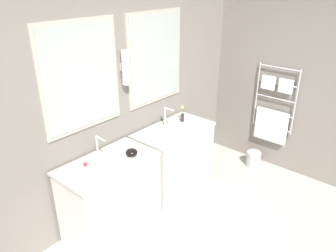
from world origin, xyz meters
name	(u,v)px	position (x,y,z in m)	size (l,w,h in m)	color
wall_back	(98,102)	(0.01, 1.82, 1.31)	(5.97, 0.16, 2.60)	gray
wall_right	(286,76)	(2.21, 0.81, 1.29)	(0.13, 3.69, 2.60)	gray
vanity_left	(113,198)	(-0.17, 1.47, 0.42)	(0.96, 0.60, 0.83)	white
vanity_right	(176,160)	(0.82, 1.47, 0.42)	(0.96, 0.60, 0.83)	white
faucet_left	(98,147)	(-0.17, 1.63, 0.95)	(0.17, 0.15, 0.24)	silver
faucet_right	(166,117)	(0.82, 1.63, 0.95)	(0.17, 0.15, 0.24)	silver
toiletry_bottle	(86,172)	(-0.47, 1.42, 0.90)	(0.05, 0.05, 0.16)	silver
amenity_bowl	(132,152)	(0.07, 1.42, 0.86)	(0.12, 0.12, 0.07)	black
flower_vase	(182,115)	(1.06, 1.57, 0.91)	(0.04, 0.04, 0.20)	#332D2D
soap_dish	(172,135)	(0.66, 1.40, 0.84)	(0.12, 0.08, 0.04)	white
waste_bin	(253,158)	(1.97, 1.00, 0.11)	(0.20, 0.20, 0.21)	#B7B7BC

